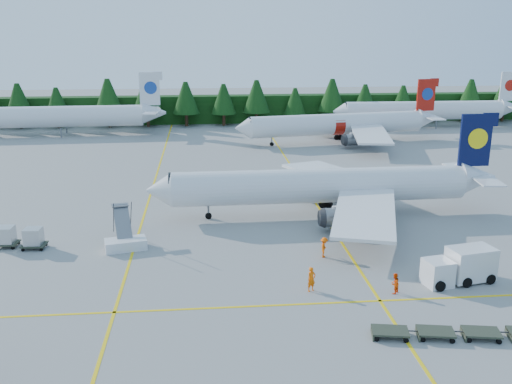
{
  "coord_description": "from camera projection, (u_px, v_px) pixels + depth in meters",
  "views": [
    {
      "loc": [
        -7.11,
        -44.57,
        20.0
      ],
      "look_at": [
        -1.79,
        12.92,
        3.5
      ],
      "focal_mm": 40.0,
      "sensor_mm": 36.0,
      "label": 1
    }
  ],
  "objects": [
    {
      "name": "crew_b",
      "position": [
        395.0,
        283.0,
        44.63
      ],
      "size": [
        1.03,
        1.02,
        1.68
      ],
      "primitive_type": "imported",
      "rotation": [
        0.0,
        0.0,
        3.91
      ],
      "color": "#F64205",
      "rests_on": "ground"
    },
    {
      "name": "airliner_red",
      "position": [
        334.0,
        125.0,
        103.44
      ],
      "size": [
        38.19,
        31.19,
        11.16
      ],
      "rotation": [
        0.0,
        0.0,
        0.16
      ],
      "color": "silver",
      "rests_on": "ground"
    },
    {
      "name": "taxi_stripe_b",
      "position": [
        315.0,
        202.0,
        68.48
      ],
      "size": [
        0.25,
        120.0,
        0.01
      ],
      "primitive_type": "cube",
      "color": "yellow",
      "rests_on": "ground"
    },
    {
      "name": "taxi_stripe_a",
      "position": [
        147.0,
        207.0,
        66.71
      ],
      "size": [
        0.25,
        120.0,
        0.01
      ],
      "primitive_type": "cube",
      "color": "yellow",
      "rests_on": "ground"
    },
    {
      "name": "crew_c",
      "position": [
        324.0,
        247.0,
        51.72
      ],
      "size": [
        0.74,
        0.9,
        1.89
      ],
      "primitive_type": "imported",
      "rotation": [
        0.0,
        0.0,
        1.26
      ],
      "color": "#FF5705",
      "rests_on": "ground"
    },
    {
      "name": "ground",
      "position": [
        291.0,
        272.0,
        48.8
      ],
      "size": [
        320.0,
        320.0,
        0.0
      ],
      "primitive_type": "plane",
      "color": "gray",
      "rests_on": "ground"
    },
    {
      "name": "airliner_far_left",
      "position": [
        45.0,
        117.0,
        110.28
      ],
      "size": [
        41.33,
        5.36,
        12.01
      ],
      "rotation": [
        0.0,
        0.0,
        0.03
      ],
      "color": "silver",
      "rests_on": "ground"
    },
    {
      "name": "service_truck",
      "position": [
        459.0,
        266.0,
        46.47
      ],
      "size": [
        6.23,
        3.26,
        2.86
      ],
      "rotation": [
        0.0,
        0.0,
        0.2
      ],
      "color": "silver",
      "rests_on": "ground"
    },
    {
      "name": "taxi_stripe_cross",
      "position": [
        303.0,
        304.0,
        43.06
      ],
      "size": [
        80.0,
        0.25,
        0.01
      ],
      "primitive_type": "cube",
      "color": "yellow",
      "rests_on": "ground"
    },
    {
      "name": "crew_a",
      "position": [
        311.0,
        279.0,
        44.97
      ],
      "size": [
        0.87,
        0.76,
        2.02
      ],
      "primitive_type": "imported",
      "rotation": [
        0.0,
        0.0,
        0.45
      ],
      "color": "#FE6005",
      "rests_on": "ground"
    },
    {
      "name": "uld_pair",
      "position": [
        20.0,
        236.0,
        53.9
      ],
      "size": [
        5.05,
        2.49,
        1.69
      ],
      "rotation": [
        0.0,
        0.0,
        -0.06
      ],
      "color": "#303527",
      "rests_on": "ground"
    },
    {
      "name": "airliner_far_right",
      "position": [
        419.0,
        110.0,
        120.14
      ],
      "size": [
        39.42,
        4.24,
        11.47
      ],
      "rotation": [
        0.0,
        0.0,
        -0.01
      ],
      "color": "silver",
      "rests_on": "ground"
    },
    {
      "name": "dolly_train",
      "position": [
        459.0,
        332.0,
        38.25
      ],
      "size": [
        11.77,
        3.03,
        0.14
      ],
      "rotation": [
        0.0,
        0.0,
        -0.18
      ],
      "color": "#303527",
      "rests_on": "ground"
    },
    {
      "name": "airliner_navy",
      "position": [
        314.0,
        186.0,
        62.77
      ],
      "size": [
        38.15,
        31.4,
        11.1
      ],
      "rotation": [
        0.0,
        0.0,
        0.01
      ],
      "color": "silver",
      "rests_on": "ground"
    },
    {
      "name": "treeline_hedge",
      "position": [
        235.0,
        109.0,
        126.48
      ],
      "size": [
        220.0,
        4.0,
        6.0
      ],
      "primitive_type": "cube",
      "color": "black",
      "rests_on": "ground"
    },
    {
      "name": "airstairs",
      "position": [
        125.0,
        241.0,
        53.91
      ],
      "size": [
        4.16,
        5.65,
        3.43
      ],
      "rotation": [
        0.0,
        0.0,
        0.23
      ],
      "color": "silver",
      "rests_on": "ground"
    }
  ]
}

